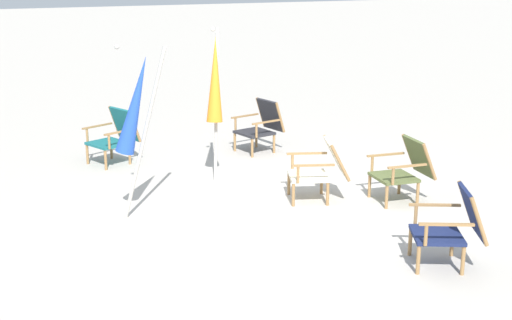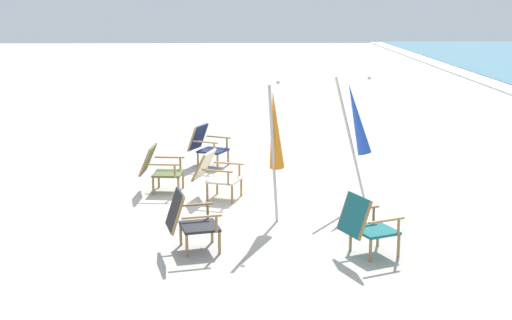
{
  "view_description": "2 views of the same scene",
  "coord_description": "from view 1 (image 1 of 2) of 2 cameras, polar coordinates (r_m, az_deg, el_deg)",
  "views": [
    {
      "loc": [
        -7.72,
        3.52,
        2.97
      ],
      "look_at": [
        -0.05,
        0.34,
        0.63
      ],
      "focal_mm": 50.0,
      "sensor_mm": 36.0,
      "label": 1
    },
    {
      "loc": [
        11.45,
        -0.08,
        3.3
      ],
      "look_at": [
        0.86,
        0.1,
        0.85
      ],
      "focal_mm": 50.0,
      "sensor_mm": 36.0,
      "label": 2
    }
  ],
  "objects": [
    {
      "name": "ground_plane",
      "position": [
        8.99,
        1.85,
        -3.56
      ],
      "size": [
        80.0,
        80.0,
        0.0
      ],
      "primitive_type": "plane",
      "color": "#B2AAA0"
    },
    {
      "name": "beach_chair_mid_center",
      "position": [
        11.39,
        0.46,
        2.86
      ],
      "size": [
        0.72,
        0.79,
        0.82
      ],
      "color": "#28282D",
      "rests_on": "ground"
    },
    {
      "name": "beach_chair_front_left",
      "position": [
        7.37,
        15.49,
        -5.03
      ],
      "size": [
        0.81,
        0.87,
        0.81
      ],
      "color": "#19234C",
      "rests_on": "ground"
    },
    {
      "name": "beach_chair_back_right",
      "position": [
        9.22,
        11.86,
        -0.62
      ],
      "size": [
        0.64,
        0.75,
        0.81
      ],
      "color": "#515B33",
      "rests_on": "ground"
    },
    {
      "name": "beach_chair_front_right",
      "position": [
        10.94,
        -11.17,
        2.01
      ],
      "size": [
        0.8,
        0.85,
        0.82
      ],
      "color": "#196066",
      "rests_on": "ground"
    },
    {
      "name": "beach_chair_far_center",
      "position": [
        9.08,
        5.23,
        -0.62
      ],
      "size": [
        0.78,
        0.88,
        0.79
      ],
      "color": "beige",
      "rests_on": "ground"
    },
    {
      "name": "umbrella_furled_blue",
      "position": [
        8.29,
        -9.6,
        4.23
      ],
      "size": [
        0.37,
        0.64,
        2.06
      ],
      "color": "#B7B2A8",
      "rests_on": "ground"
    },
    {
      "name": "umbrella_furled_orange",
      "position": [
        9.72,
        -3.29,
        6.32
      ],
      "size": [
        0.42,
        0.38,
        2.12
      ],
      "color": "#B7B2A8",
      "rests_on": "ground"
    }
  ]
}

